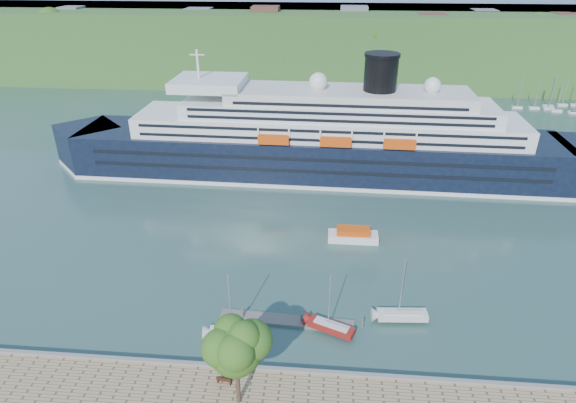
# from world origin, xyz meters

# --- Properties ---
(ground) EXTENTS (400.00, 400.00, 0.00)m
(ground) POSITION_xyz_m (0.00, 0.00, 0.00)
(ground) COLOR #294942
(ground) RESTS_ON ground
(far_hillside) EXTENTS (400.00, 50.00, 24.00)m
(far_hillside) POSITION_xyz_m (0.00, 145.00, 12.00)
(far_hillside) COLOR #2C4F1F
(far_hillside) RESTS_ON ground
(quay_coping) EXTENTS (220.00, 0.50, 0.30)m
(quay_coping) POSITION_xyz_m (0.00, -0.20, 1.15)
(quay_coping) COLOR slate
(quay_coping) RESTS_ON promenade
(cruise_ship) EXTENTS (111.92, 18.60, 25.06)m
(cruise_ship) POSITION_xyz_m (0.31, 54.89, 12.53)
(cruise_ship) COLOR black
(cruise_ship) RESTS_ON ground
(park_bench) EXTENTS (1.78, 0.97, 1.08)m
(park_bench) POSITION_xyz_m (-7.35, -2.41, 1.54)
(park_bench) COLOR #422012
(park_bench) RESTS_ON promenade
(promenade_tree) EXTENTS (6.74, 6.74, 11.17)m
(promenade_tree) POSITION_xyz_m (-5.44, -4.57, 6.58)
(promenade_tree) COLOR #295716
(promenade_tree) RESTS_ON promenade
(floating_pontoon) EXTENTS (17.07, 2.95, 0.38)m
(floating_pontoon) POSITION_xyz_m (-1.78, 8.73, 0.19)
(floating_pontoon) COLOR slate
(floating_pontoon) RESTS_ON ground
(sailboat_white_near) EXTENTS (7.08, 2.59, 8.95)m
(sailboat_white_near) POSITION_xyz_m (-7.58, 5.26, 4.47)
(sailboat_white_near) COLOR silver
(sailboat_white_near) RESTS_ON ground
(sailboat_red) EXTENTS (6.46, 4.02, 8.10)m
(sailboat_red) POSITION_xyz_m (3.84, 7.26, 4.05)
(sailboat_red) COLOR maroon
(sailboat_red) RESTS_ON ground
(sailboat_white_far) EXTENTS (6.99, 2.39, 8.88)m
(sailboat_white_far) POSITION_xyz_m (12.71, 10.18, 4.44)
(sailboat_white_far) COLOR silver
(sailboat_white_far) RESTS_ON ground
(tender_launch) EXTENTS (8.11, 2.80, 2.24)m
(tender_launch) POSITION_xyz_m (7.22, 28.95, 1.12)
(tender_launch) COLOR #D7470C
(tender_launch) RESTS_ON ground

